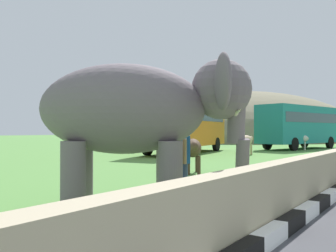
{
  "coord_description": "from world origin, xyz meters",
  "views": [
    {
      "loc": [
        -1.9,
        1.75,
        1.51
      ],
      "look_at": [
        3.86,
        5.84,
        1.6
      ],
      "focal_mm": 39.32,
      "sensor_mm": 36.0,
      "label": 1
    }
  ],
  "objects_px": {
    "bus_teal": "(300,124)",
    "cow_mid": "(246,141)",
    "elephant": "(143,111)",
    "cow_far": "(298,139)",
    "cow_near": "(193,149)",
    "bus_orange": "(185,122)",
    "person_handler": "(184,158)"
  },
  "relations": [
    {
      "from": "bus_orange",
      "to": "cow_far",
      "type": "height_order",
      "value": "bus_orange"
    },
    {
      "from": "cow_near",
      "to": "cow_mid",
      "type": "relative_size",
      "value": 0.94
    },
    {
      "from": "bus_orange",
      "to": "bus_teal",
      "type": "relative_size",
      "value": 1.08
    },
    {
      "from": "elephant",
      "to": "cow_far",
      "type": "relative_size",
      "value": 2.06
    },
    {
      "from": "bus_teal",
      "to": "cow_mid",
      "type": "bearing_deg",
      "value": 176.47
    },
    {
      "from": "elephant",
      "to": "bus_orange",
      "type": "xyz_separation_m",
      "value": [
        15.47,
        8.99,
        0.21
      ]
    },
    {
      "from": "cow_far",
      "to": "cow_mid",
      "type": "bearing_deg",
      "value": 172.8
    },
    {
      "from": "cow_near",
      "to": "bus_orange",
      "type": "bearing_deg",
      "value": 34.03
    },
    {
      "from": "elephant",
      "to": "cow_near",
      "type": "xyz_separation_m",
      "value": [
        5.71,
        2.4,
        -1.01
      ]
    },
    {
      "from": "elephant",
      "to": "cow_far",
      "type": "bearing_deg",
      "value": 9.36
    },
    {
      "from": "bus_orange",
      "to": "cow_mid",
      "type": "relative_size",
      "value": 5.4
    },
    {
      "from": "elephant",
      "to": "cow_near",
      "type": "relative_size",
      "value": 2.19
    },
    {
      "from": "bus_teal",
      "to": "cow_near",
      "type": "bearing_deg",
      "value": -174.51
    },
    {
      "from": "elephant",
      "to": "bus_orange",
      "type": "bearing_deg",
      "value": 30.16
    },
    {
      "from": "bus_teal",
      "to": "cow_near",
      "type": "relative_size",
      "value": 5.35
    },
    {
      "from": "bus_orange",
      "to": "bus_teal",
      "type": "distance_m",
      "value": 11.26
    },
    {
      "from": "bus_orange",
      "to": "cow_far",
      "type": "distance_m",
      "value": 9.89
    },
    {
      "from": "cow_near",
      "to": "cow_mid",
      "type": "distance_m",
      "value": 10.79
    },
    {
      "from": "bus_orange",
      "to": "cow_mid",
      "type": "height_order",
      "value": "bus_orange"
    },
    {
      "from": "cow_far",
      "to": "person_handler",
      "type": "bearing_deg",
      "value": -169.83
    },
    {
      "from": "elephant",
      "to": "person_handler",
      "type": "relative_size",
      "value": 2.36
    },
    {
      "from": "bus_teal",
      "to": "bus_orange",
      "type": "bearing_deg",
      "value": 155.51
    },
    {
      "from": "bus_teal",
      "to": "cow_near",
      "type": "distance_m",
      "value": 20.14
    },
    {
      "from": "bus_teal",
      "to": "elephant",
      "type": "bearing_deg",
      "value": -170.47
    },
    {
      "from": "cow_near",
      "to": "cow_mid",
      "type": "bearing_deg",
      "value": 13.46
    },
    {
      "from": "person_handler",
      "to": "cow_mid",
      "type": "bearing_deg",
      "value": 18.59
    },
    {
      "from": "elephant",
      "to": "bus_orange",
      "type": "relative_size",
      "value": 0.38
    },
    {
      "from": "elephant",
      "to": "cow_mid",
      "type": "xyz_separation_m",
      "value": [
        16.2,
        4.91,
        -1.01
      ]
    },
    {
      "from": "elephant",
      "to": "cow_mid",
      "type": "relative_size",
      "value": 2.05
    },
    {
      "from": "bus_orange",
      "to": "person_handler",
      "type": "bearing_deg",
      "value": -147.37
    },
    {
      "from": "bus_teal",
      "to": "cow_near",
      "type": "xyz_separation_m",
      "value": [
        -20.02,
        -1.92,
        -1.21
      ]
    },
    {
      "from": "bus_orange",
      "to": "cow_far",
      "type": "relative_size",
      "value": 5.41
    }
  ]
}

